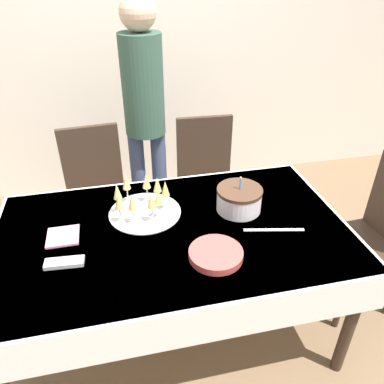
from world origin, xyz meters
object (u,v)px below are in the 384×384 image
(dining_chair_right_end, at_px, (374,232))
(birthday_cake, at_px, (239,199))
(dining_chair_far_right, at_px, (207,178))
(plate_stack_main, at_px, (216,254))
(person_standing, at_px, (144,103))
(champagne_tray, at_px, (143,200))
(dining_chair_far_left, at_px, (97,191))

(dining_chair_right_end, height_order, birthday_cake, dining_chair_right_end)
(dining_chair_right_end, relative_size, birthday_cake, 3.99)
(dining_chair_far_right, distance_m, plate_stack_main, 1.12)
(person_standing, bearing_deg, dining_chair_far_right, -27.16)
(dining_chair_far_right, relative_size, champagne_tray, 2.52)
(dining_chair_right_end, bearing_deg, champagne_tray, 172.61)
(dining_chair_far_left, xyz_separation_m, person_standing, (0.39, 0.20, 0.53))
(dining_chair_far_left, xyz_separation_m, plate_stack_main, (0.55, -1.07, 0.24))
(dining_chair_right_end, xyz_separation_m, plate_stack_main, (-1.04, -0.24, 0.24))
(plate_stack_main, bearing_deg, dining_chair_far_left, 117.13)
(dining_chair_far_right, xyz_separation_m, person_standing, (-0.40, 0.20, 0.53))
(dining_chair_far_right, bearing_deg, birthday_cake, -91.40)
(dining_chair_far_left, bearing_deg, plate_stack_main, -62.87)
(dining_chair_far_left, distance_m, birthday_cake, 1.10)
(dining_chair_far_right, xyz_separation_m, plate_stack_main, (-0.24, -1.07, 0.24))
(dining_chair_far_left, bearing_deg, person_standing, 27.90)
(birthday_cake, distance_m, plate_stack_main, 0.41)
(dining_chair_right_end, bearing_deg, birthday_cake, 173.24)
(birthday_cake, xyz_separation_m, person_standing, (-0.38, 0.93, 0.24))
(dining_chair_far_left, relative_size, plate_stack_main, 3.88)
(plate_stack_main, bearing_deg, birthday_cake, 56.85)
(person_standing, bearing_deg, champagne_tray, -97.81)
(dining_chair_far_right, height_order, person_standing, person_standing)
(dining_chair_far_right, distance_m, birthday_cake, 0.78)
(champagne_tray, height_order, person_standing, person_standing)
(dining_chair_far_left, height_order, dining_chair_far_right, same)
(dining_chair_far_left, relative_size, birthday_cake, 3.99)
(birthday_cake, relative_size, person_standing, 0.14)
(person_standing, bearing_deg, plate_stack_main, -82.83)
(dining_chair_far_left, height_order, birthday_cake, dining_chair_far_left)
(dining_chair_right_end, distance_m, champagne_tray, 1.37)
(dining_chair_right_end, xyz_separation_m, birthday_cake, (-0.82, 0.10, 0.29))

